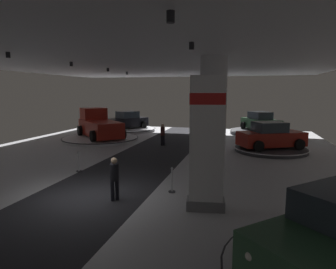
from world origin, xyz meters
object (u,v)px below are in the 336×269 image
(brand_sign_pylon, at_px, (207,142))
(display_car_far_right, at_px, (271,136))
(display_platform_far_right, at_px, (270,149))
(visitor_walking_near, at_px, (114,176))
(column_right, at_px, (213,117))
(display_platform_deep_left, at_px, (127,129))
(display_platform_deep_right, at_px, (260,132))
(pickup_truck_far_left, at_px, (99,125))
(visitor_walking_far, at_px, (163,133))
(display_car_deep_left, at_px, (127,121))
(display_platform_far_left, at_px, (101,139))
(display_car_deep_right, at_px, (261,122))

(brand_sign_pylon, bearing_deg, display_car_far_right, 75.17)
(display_platform_far_right, xyz_separation_m, visitor_walking_near, (-6.15, -10.78, 0.76))
(brand_sign_pylon, relative_size, display_platform_far_right, 0.94)
(column_right, relative_size, display_platform_deep_left, 0.94)
(display_platform_deep_right, height_order, display_platform_deep_left, display_platform_deep_right)
(display_platform_deep_right, bearing_deg, visitor_walking_near, -107.08)
(column_right, bearing_deg, pickup_truck_far_left, 141.50)
(visitor_walking_near, bearing_deg, visitor_walking_far, 96.82)
(brand_sign_pylon, bearing_deg, display_platform_deep_left, 120.03)
(display_platform_deep_left, bearing_deg, brand_sign_pylon, -59.97)
(visitor_walking_near, height_order, visitor_walking_far, same)
(display_platform_deep_left, xyz_separation_m, display_car_deep_left, (0.02, 0.03, 0.87))
(visitor_walking_near, bearing_deg, display_platform_deep_left, 111.50)
(display_platform_far_left, relative_size, display_platform_deep_left, 1.04)
(display_platform_far_left, xyz_separation_m, visitor_walking_far, (5.53, -0.99, 0.77))
(brand_sign_pylon, xyz_separation_m, display_platform_far_right, (2.87, 10.74, -2.14))
(display_platform_far_left, bearing_deg, pickup_truck_far_left, 135.63)
(display_platform_far_left, height_order, display_platform_far_right, display_platform_far_right)
(column_right, bearing_deg, visitor_walking_near, -125.62)
(display_platform_deep_left, relative_size, visitor_walking_far, 3.68)
(pickup_truck_far_left, xyz_separation_m, display_car_far_right, (13.20, -1.48, -0.16))
(pickup_truck_far_left, relative_size, visitor_walking_near, 3.31)
(brand_sign_pylon, distance_m, visitor_walking_far, 12.00)
(display_platform_far_right, distance_m, visitor_walking_far, 7.52)
(display_platform_deep_right, height_order, visitor_walking_far, visitor_walking_far)
(brand_sign_pylon, height_order, visitor_walking_far, brand_sign_pylon)
(display_car_deep_right, bearing_deg, display_platform_far_left, -150.81)
(display_platform_far_left, bearing_deg, display_car_deep_right, 29.19)
(brand_sign_pylon, distance_m, display_car_far_right, 11.16)
(brand_sign_pylon, relative_size, display_car_deep_left, 0.99)
(column_right, relative_size, display_car_deep_left, 1.23)
(display_car_far_right, distance_m, display_car_deep_left, 15.07)
(display_car_deep_left, relative_size, visitor_walking_far, 2.81)
(brand_sign_pylon, xyz_separation_m, display_car_deep_right, (2.56, 19.07, -1.17))
(display_platform_far_right, xyz_separation_m, visitor_walking_far, (-7.47, 0.25, 0.76))
(brand_sign_pylon, bearing_deg, display_platform_far_left, 130.23)
(display_platform_deep_right, bearing_deg, display_car_far_right, -88.20)
(brand_sign_pylon, height_order, display_platform_deep_right, brand_sign_pylon)
(pickup_truck_far_left, height_order, visitor_walking_near, pickup_truck_far_left)
(display_platform_far_left, xyz_separation_m, display_car_far_right, (12.97, -1.26, 0.88))
(display_platform_far_right, height_order, display_platform_deep_left, display_platform_far_right)
(display_platform_far_left, bearing_deg, display_car_far_right, -5.53)
(display_platform_far_left, xyz_separation_m, display_car_deep_left, (-0.23, 6.01, 0.87))
(display_platform_far_left, height_order, visitor_walking_near, visitor_walking_near)
(display_platform_far_left, bearing_deg, visitor_walking_far, -10.14)
(visitor_walking_far, bearing_deg, display_platform_far_right, -1.94)
(display_car_deep_left, bearing_deg, display_platform_far_right, -28.72)
(display_platform_deep_right, distance_m, display_car_deep_left, 13.01)
(visitor_walking_near, bearing_deg, display_car_deep_left, 111.43)
(brand_sign_pylon, bearing_deg, visitor_walking_far, 112.74)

